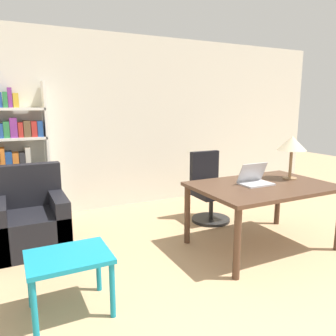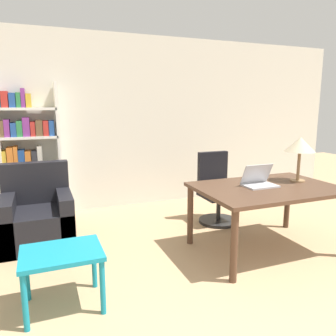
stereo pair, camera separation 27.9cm
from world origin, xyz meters
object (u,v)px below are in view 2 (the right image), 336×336
Objects in this scene: table_lamp at (300,146)px; armchair at (38,218)px; desk at (267,194)px; laptop at (259,181)px; side_table_blue at (62,260)px; office_chair at (216,192)px; bookshelf at (27,158)px.

armchair is (-2.89, 1.09, -0.86)m from table_lamp.
desk is 0.17m from laptop.
side_table_blue is 1.48m from armchair.
office_chair is at bearing 92.25° from desk.
side_table_blue is (-2.17, -1.33, -0.02)m from office_chair.
laptop is 2.62m from armchair.
desk is 1.67× the size of armchair.
laptop reaches higher than armchair.
office_chair is 2.36m from armchair.
office_chair is (-0.04, 1.04, -0.23)m from desk.
bookshelf is (-0.28, 2.36, 0.49)m from side_table_blue.
laptop is 2.19m from side_table_blue.
side_table_blue is at bearing -82.87° from armchair.
office_chair is at bearing 31.51° from side_table_blue.
bookshelf is (-2.41, 2.01, 0.11)m from laptop.
desk is 2.47× the size of side_table_blue.
laptop is 0.69× the size of table_lamp.
side_table_blue is (-2.71, -0.38, -0.75)m from table_lamp.
bookshelf is (-2.49, 2.07, 0.25)m from desk.
office_chair is 0.50× the size of bookshelf.
desk is 2.24m from side_table_blue.
armchair is (-2.35, 0.14, -0.13)m from office_chair.
desk is at bearing -26.15° from armchair.
armchair is at bearing -83.64° from bookshelf.
side_table_blue is 0.32× the size of bookshelf.
desk is at bearing -39.75° from bookshelf.
table_lamp reaches higher than office_chair.
armchair reaches higher than side_table_blue.
desk is 4.31× the size of laptop.
office_chair is 1.05× the size of armchair.
laptop is at bearing -39.84° from bookshelf.
table_lamp reaches higher than armchair.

